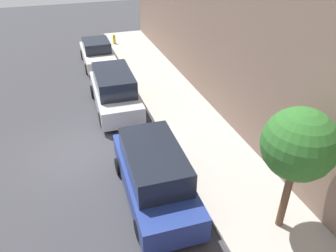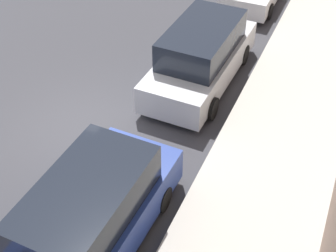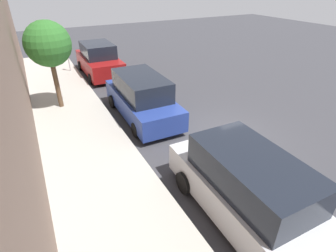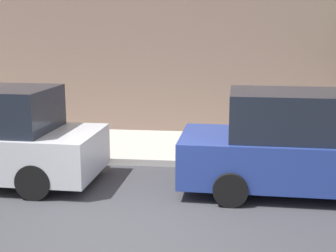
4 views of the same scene
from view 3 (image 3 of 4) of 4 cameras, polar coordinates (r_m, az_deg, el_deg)
The scene contains 7 objects.
ground_plane at distance 10.59m, azimuth 12.45°, elevation -2.26°, with size 60.00×60.00×0.00m, color #38383D.
sidewalk at distance 8.66m, azimuth -14.73°, elevation -10.08°, with size 3.07×32.00×0.15m.
parked_suv_nearest at distance 17.60m, azimuth -14.80°, elevation 13.69°, with size 2.08×4.82×1.98m.
parked_minivan_second at distance 11.55m, azimuth -5.73°, elevation 6.27°, with size 2.03×4.95×1.90m.
parked_minivan_third at distance 6.91m, azimuth 17.13°, elevation -13.09°, with size 2.02×4.94×1.90m.
parking_meter_near at distance 18.47m, azimuth -20.92°, elevation 13.69°, with size 0.11×0.15×1.38m.
street_tree at distance 12.62m, azimuth -24.65°, elevation 15.83°, with size 1.93×1.93×3.85m.
Camera 3 is at (6.13, 6.69, 5.46)m, focal length 28.00 mm.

